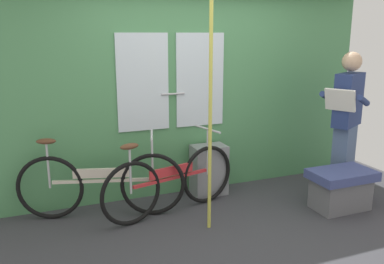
{
  "coord_description": "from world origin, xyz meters",
  "views": [
    {
      "loc": [
        -1.72,
        -3.36,
        1.92
      ],
      "look_at": [
        -0.24,
        0.38,
        0.94
      ],
      "focal_mm": 37.97,
      "sensor_mm": 36.0,
      "label": 1
    }
  ],
  "objects": [
    {
      "name": "bicycle_near_door",
      "position": [
        -0.41,
        0.56,
        0.36
      ],
      "size": [
        1.62,
        0.56,
        0.89
      ],
      "rotation": [
        0.0,
        0.0,
        0.25
      ],
      "color": "black",
      "rests_on": "ground_plane"
    },
    {
      "name": "train_door_wall",
      "position": [
        -0.01,
        1.14,
        1.26
      ],
      "size": [
        4.74,
        0.28,
        2.42
      ],
      "color": "#4C8C56",
      "rests_on": "ground_plane"
    },
    {
      "name": "trash_bin_by_wall",
      "position": [
        0.2,
        0.92,
        0.3
      ],
      "size": [
        0.41,
        0.28,
        0.61
      ],
      "primitive_type": "cube",
      "color": "gray",
      "rests_on": "ground_plane"
    },
    {
      "name": "ground_plane",
      "position": [
        0.0,
        0.0,
        -0.02
      ],
      "size": [
        5.74,
        3.89,
        0.04
      ],
      "primitive_type": "cube",
      "color": "#38383D"
    },
    {
      "name": "handrail_pole",
      "position": [
        -0.16,
        0.1,
        1.19
      ],
      "size": [
        0.04,
        0.04,
        2.38
      ],
      "primitive_type": "cylinder",
      "color": "#C6C14C",
      "rests_on": "ground_plane"
    },
    {
      "name": "bench_seat_corner",
      "position": [
        1.39,
        -0.03,
        0.24
      ],
      "size": [
        0.7,
        0.44,
        0.45
      ],
      "color": "#3D477F",
      "rests_on": "ground_plane"
    },
    {
      "name": "bicycle_leaning_behind",
      "position": [
        -1.13,
        0.74,
        0.37
      ],
      "size": [
        1.71,
        0.63,
        0.91
      ],
      "rotation": [
        0.0,
        0.0,
        -0.28
      ],
      "color": "black",
      "rests_on": "ground_plane"
    },
    {
      "name": "passenger_reading_newspaper",
      "position": [
        1.76,
        0.38,
        0.91
      ],
      "size": [
        0.63,
        0.58,
        1.72
      ],
      "rotation": [
        0.0,
        0.0,
        3.64
      ],
      "color": "slate",
      "rests_on": "ground_plane"
    }
  ]
}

